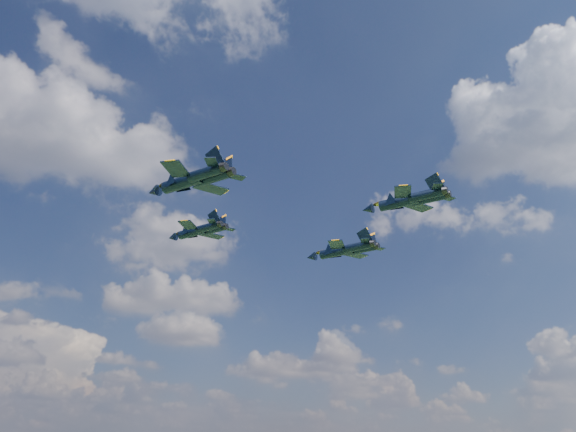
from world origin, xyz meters
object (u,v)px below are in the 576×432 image
(jet_lead, at_px, (191,232))
(jet_left, at_px, (180,183))
(jet_right, at_px, (334,252))
(jet_slot, at_px, (396,202))

(jet_lead, xyz_separation_m, jet_left, (-6.41, -25.68, -2.48))
(jet_left, xyz_separation_m, jet_right, (33.83, 21.98, 0.73))
(jet_slot, bearing_deg, jet_right, 46.95)
(jet_right, xyz_separation_m, jet_slot, (-2.80, -27.85, -1.41))
(jet_lead, xyz_separation_m, jet_right, (27.42, -3.70, -1.74))
(jet_left, bearing_deg, jet_slot, -47.54)
(jet_right, distance_m, jet_slot, 28.02)
(jet_lead, height_order, jet_slot, jet_lead)
(jet_lead, relative_size, jet_left, 0.90)
(jet_left, distance_m, jet_right, 40.35)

